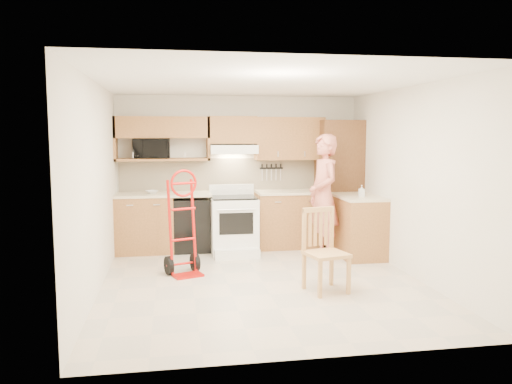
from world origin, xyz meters
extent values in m
cube|color=beige|center=(0.00, 0.00, -0.01)|extent=(4.00, 4.50, 0.02)
cube|color=white|center=(0.00, 0.00, 2.51)|extent=(4.00, 4.50, 0.02)
cube|color=silver|center=(0.00, 2.26, 1.25)|extent=(4.00, 0.02, 2.50)
cube|color=silver|center=(0.00, -2.26, 1.25)|extent=(4.00, 0.02, 2.50)
cube|color=silver|center=(-2.01, 0.00, 1.25)|extent=(0.02, 4.50, 2.50)
cube|color=silver|center=(2.01, 0.00, 1.25)|extent=(0.02, 4.50, 2.50)
cube|color=beige|center=(0.00, 2.23, 1.20)|extent=(3.92, 0.03, 0.55)
cube|color=#AA6A38|center=(-1.55, 1.95, 0.45)|extent=(0.90, 0.60, 0.90)
cube|color=black|center=(-0.80, 1.95, 0.42)|extent=(0.60, 0.60, 0.85)
cube|color=#AA6A38|center=(0.83, 1.95, 0.45)|extent=(1.14, 0.60, 0.90)
cube|color=beige|center=(-1.25, 1.95, 0.92)|extent=(1.50, 0.63, 0.04)
cube|color=beige|center=(0.83, 1.95, 0.92)|extent=(1.14, 0.63, 0.04)
cube|color=#AA6A38|center=(1.70, 1.15, 0.45)|extent=(0.60, 1.00, 0.90)
cube|color=beige|center=(1.70, 1.15, 0.92)|extent=(0.63, 1.00, 0.04)
cube|color=brown|center=(1.65, 1.95, 1.05)|extent=(0.70, 0.60, 2.10)
cube|color=#AA6A38|center=(-1.25, 2.08, 1.98)|extent=(1.50, 0.33, 0.34)
cube|color=#AA6A38|center=(-1.25, 2.08, 1.47)|extent=(1.50, 0.33, 0.04)
cube|color=#AA6A38|center=(-0.12, 2.08, 1.94)|extent=(0.76, 0.33, 0.44)
cube|color=#AA6A38|center=(0.83, 2.08, 1.80)|extent=(1.14, 0.33, 0.70)
cube|color=white|center=(-0.12, 2.02, 1.63)|extent=(0.76, 0.46, 0.14)
imported|color=black|center=(-1.42, 2.08, 1.65)|extent=(0.58, 0.40, 0.32)
imported|color=#D06F5F|center=(1.15, 1.16, 0.94)|extent=(0.52, 0.73, 1.88)
imported|color=white|center=(1.70, 1.03, 1.03)|extent=(0.09, 0.09, 0.17)
imported|color=white|center=(-1.43, 1.95, 0.96)|extent=(0.24, 0.24, 0.05)
camera|label=1|loc=(-1.12, -6.19, 1.88)|focal=35.64mm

